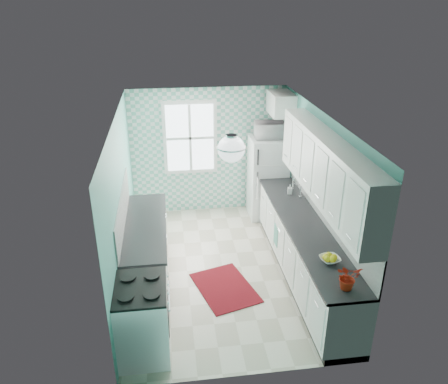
{
  "coord_description": "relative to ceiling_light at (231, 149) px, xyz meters",
  "views": [
    {
      "loc": [
        -0.78,
        -5.89,
        4.09
      ],
      "look_at": [
        0.05,
        0.25,
        1.25
      ],
      "focal_mm": 35.0,
      "sensor_mm": 36.0,
      "label": 1
    }
  ],
  "objects": [
    {
      "name": "backsplash_left",
      "position": [
        -1.49,
        0.73,
        -1.13
      ],
      "size": [
        0.02,
        2.15,
        0.51
      ],
      "primitive_type": "cube",
      "color": "white",
      "rests_on": "wall_left"
    },
    {
      "name": "potted_plant",
      "position": [
        1.2,
        -1.15,
        -1.23
      ],
      "size": [
        0.33,
        0.3,
        0.31
      ],
      "primitive_type": "imported",
      "rotation": [
        0.0,
        0.0,
        0.25
      ],
      "color": "#A70A10",
      "rests_on": "countertop_right"
    },
    {
      "name": "rug",
      "position": [
        -0.04,
        0.27,
        -2.32
      ],
      "size": [
        1.04,
        1.26,
        0.02
      ],
      "primitive_type": "cube",
      "rotation": [
        0.0,
        0.0,
        0.29
      ],
      "color": "#690808",
      "rests_on": "floor"
    },
    {
      "name": "ceiling_light",
      "position": [
        0.0,
        0.0,
        0.0
      ],
      "size": [
        0.34,
        0.34,
        0.35
      ],
      "color": "silver",
      "rests_on": "ceiling"
    },
    {
      "name": "countertop_left",
      "position": [
        -1.19,
        0.73,
        -1.4
      ],
      "size": [
        0.63,
        2.15,
        0.04
      ],
      "primitive_type": "cube",
      "color": "black",
      "rests_on": "base_cabinets_left"
    },
    {
      "name": "wall_back",
      "position": [
        0.0,
        3.01,
        -1.07
      ],
      "size": [
        3.0,
        0.02,
        2.5
      ],
      "primitive_type": "cube",
      "color": "#57B0A1",
      "rests_on": "floor"
    },
    {
      "name": "base_cabinets_right",
      "position": [
        1.2,
        0.4,
        -1.87
      ],
      "size": [
        0.6,
        3.6,
        0.9
      ],
      "primitive_type": "cube",
      "color": "white",
      "rests_on": "floor"
    },
    {
      "name": "floor",
      "position": [
        0.0,
        0.8,
        -2.33
      ],
      "size": [
        3.0,
        4.4,
        0.02
      ],
      "primitive_type": "cube",
      "color": "beige",
      "rests_on": "ground"
    },
    {
      "name": "soap_bottle",
      "position": [
        1.25,
        1.5,
        -1.3
      ],
      "size": [
        0.09,
        0.09,
        0.17
      ],
      "primitive_type": "imported",
      "rotation": [
        0.0,
        0.0,
        -0.21
      ],
      "color": "#86A1B3",
      "rests_on": "countertop_right"
    },
    {
      "name": "countertop_right",
      "position": [
        1.19,
        0.4,
        -1.4
      ],
      "size": [
        0.63,
        3.6,
        0.04
      ],
      "primitive_type": "cube",
      "color": "black",
      "rests_on": "base_cabinets_right"
    },
    {
      "name": "wall_front",
      "position": [
        0.0,
        -1.41,
        -1.07
      ],
      "size": [
        3.0,
        0.02,
        2.5
      ],
      "primitive_type": "cube",
      "color": "#57B0A1",
      "rests_on": "floor"
    },
    {
      "name": "upper_cabinet_fridge",
      "position": [
        1.3,
        2.63,
        -0.07
      ],
      "size": [
        0.4,
        0.74,
        0.4
      ],
      "primitive_type": "cube",
      "color": "white",
      "rests_on": "wall_right"
    },
    {
      "name": "stove",
      "position": [
        -1.2,
        -0.83,
        -1.83
      ],
      "size": [
        0.63,
        0.78,
        0.95
      ],
      "rotation": [
        0.0,
        0.0,
        0.07
      ],
      "color": "white",
      "rests_on": "floor"
    },
    {
      "name": "upper_cabinets_right",
      "position": [
        1.33,
        0.2,
        -0.42
      ],
      "size": [
        0.33,
        3.2,
        0.9
      ],
      "primitive_type": "cube",
      "color": "white",
      "rests_on": "wall_right"
    },
    {
      "name": "sink",
      "position": [
        1.2,
        1.28,
        -1.39
      ],
      "size": [
        0.47,
        0.39,
        0.53
      ],
      "rotation": [
        0.0,
        0.0,
        -0.02
      ],
      "color": "silver",
      "rests_on": "countertop_right"
    },
    {
      "name": "accent_wall",
      "position": [
        0.0,
        2.99,
        -1.07
      ],
      "size": [
        3.0,
        0.01,
        2.5
      ],
      "primitive_type": "cube",
      "color": "#69BBA6",
      "rests_on": "wall_back"
    },
    {
      "name": "ceiling",
      "position": [
        0.0,
        0.8,
        0.19
      ],
      "size": [
        3.0,
        4.4,
        0.02
      ],
      "primitive_type": "cube",
      "color": "white",
      "rests_on": "wall_back"
    },
    {
      "name": "fruit_bowl",
      "position": [
        1.2,
        -0.59,
        -1.35
      ],
      "size": [
        0.29,
        0.29,
        0.06
      ],
      "primitive_type": "imported",
      "rotation": [
        0.0,
        0.0,
        0.16
      ],
      "color": "white",
      "rests_on": "countertop_right"
    },
    {
      "name": "base_cabinets_left",
      "position": [
        -1.2,
        0.73,
        -1.87
      ],
      "size": [
        0.6,
        2.15,
        0.9
      ],
      "primitive_type": "cube",
      "color": "white",
      "rests_on": "floor"
    },
    {
      "name": "dish_towel",
      "position": [
        0.89,
        0.92,
        -1.84
      ],
      "size": [
        0.08,
        0.22,
        0.34
      ],
      "primitive_type": "cube",
      "rotation": [
        0.0,
        0.0,
        0.28
      ],
      "color": "teal",
      "rests_on": "base_cabinets_right"
    },
    {
      "name": "wall_right",
      "position": [
        1.51,
        0.8,
        -1.07
      ],
      "size": [
        0.02,
        4.4,
        2.5
      ],
      "primitive_type": "cube",
      "color": "#57B0A1",
      "rests_on": "floor"
    },
    {
      "name": "fridge",
      "position": [
        1.11,
        2.57,
        -1.52
      ],
      "size": [
        0.7,
        0.7,
        1.61
      ],
      "rotation": [
        0.0,
        0.0,
        0.05
      ],
      "color": "white",
      "rests_on": "floor"
    },
    {
      "name": "backsplash_right",
      "position": [
        1.49,
        0.4,
        -1.13
      ],
      "size": [
        0.02,
        3.6,
        0.51
      ],
      "primitive_type": "cube",
      "color": "white",
      "rests_on": "wall_right"
    },
    {
      "name": "window",
      "position": [
        -0.35,
        2.96,
        -0.77
      ],
      "size": [
        1.04,
        0.05,
        1.44
      ],
      "color": "white",
      "rests_on": "wall_back"
    },
    {
      "name": "wall_left",
      "position": [
        -1.51,
        0.8,
        -1.07
      ],
      "size": [
        0.02,
        4.4,
        2.5
      ],
      "primitive_type": "cube",
      "color": "#57B0A1",
      "rests_on": "floor"
    },
    {
      "name": "microwave",
      "position": [
        1.11,
        2.57,
        -0.56
      ],
      "size": [
        0.56,
        0.39,
        0.3
      ],
      "primitive_type": "imported",
      "rotation": [
        0.0,
        0.0,
        3.1
      ],
      "color": "white",
      "rests_on": "fridge"
    }
  ]
}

